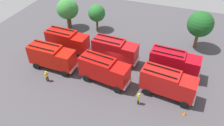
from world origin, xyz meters
name	(u,v)px	position (x,y,z in m)	size (l,w,h in m)	color
ground_plane	(112,70)	(0.00, 0.00, 0.00)	(54.01, 54.01, 0.00)	#423F44
fire_truck_0	(52,56)	(-8.65, -2.46, 2.15)	(7.25, 2.89, 3.88)	#B81308
fire_truck_1	(104,69)	(-0.20, -2.65, 2.15)	(7.46, 3.52, 3.88)	#B00D0A
fire_truck_2	(168,83)	(8.49, -2.34, 2.15)	(7.43, 3.43, 3.88)	#B71411
fire_truck_3	(67,41)	(-8.66, 2.22, 2.15)	(7.30, 3.02, 3.88)	#B30F08
fire_truck_4	(115,50)	(-0.42, 2.42, 2.15)	(7.33, 3.09, 3.88)	#A91114
fire_truck_5	(174,62)	(8.69, 2.34, 2.15)	(7.33, 3.09, 3.88)	#B60916
firefighter_0	(47,76)	(-7.89, -5.39, 0.93)	(0.39, 0.48, 1.67)	black
firefighter_1	(139,98)	(5.44, -5.14, 0.97)	(0.28, 0.43, 1.72)	black
firefighter_2	(172,79)	(8.89, 0.02, 0.93)	(0.33, 0.47, 1.67)	black
tree_0	(67,9)	(-12.64, 9.58, 3.97)	(3.81, 3.81, 5.91)	brown
tree_1	(69,9)	(-12.38, 9.87, 3.86)	(3.70, 3.70, 5.73)	brown
tree_2	(97,13)	(-7.10, 11.01, 3.38)	(3.24, 3.24, 5.02)	brown
tree_3	(200,24)	(11.34, 11.00, 4.43)	(4.25, 4.25, 6.58)	brown
traffic_cone_0	(185,113)	(11.24, -5.00, 0.30)	(0.42, 0.42, 0.59)	#F2600C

